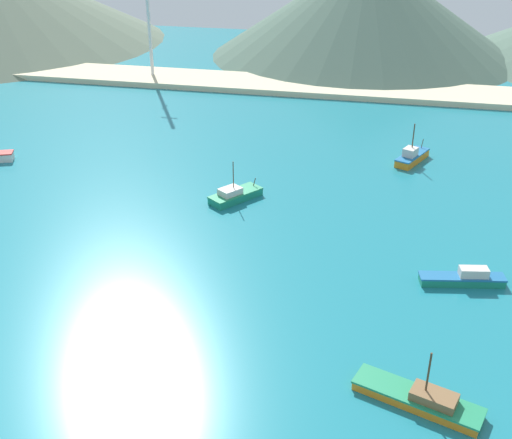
% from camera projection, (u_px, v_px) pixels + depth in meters
% --- Properties ---
extents(ground, '(260.00, 280.00, 0.50)m').
position_uv_depth(ground, '(214.00, 261.00, 75.35)').
color(ground, teal).
extents(fishing_boat_0, '(11.35, 6.25, 5.64)m').
position_uv_depth(fishing_boat_0, '(420.00, 398.00, 53.57)').
color(fishing_boat_0, orange).
rests_on(fishing_boat_0, ground).
extents(fishing_boat_3, '(9.61, 3.62, 2.06)m').
position_uv_depth(fishing_boat_3, '(464.00, 278.00, 70.14)').
color(fishing_boat_3, '#198466').
rests_on(fishing_boat_3, ground).
extents(fishing_boat_5, '(7.07, 8.15, 5.89)m').
position_uv_depth(fishing_boat_5, '(235.00, 195.00, 89.38)').
color(fishing_boat_5, '#198466').
rests_on(fishing_boat_5, ground).
extents(fishing_boat_6, '(5.62, 8.46, 6.58)m').
position_uv_depth(fishing_boat_6, '(412.00, 157.00, 101.97)').
color(fishing_boat_6, orange).
rests_on(fishing_boat_6, ground).
extents(beach_strip, '(247.00, 14.27, 1.20)m').
position_uv_depth(beach_strip, '(307.00, 86.00, 140.46)').
color(beach_strip, beige).
rests_on(beach_strip, ground).
extents(hill_central, '(80.22, 80.22, 25.85)m').
position_uv_depth(hill_central, '(365.00, 5.00, 164.00)').
color(hill_central, '#4C6656').
rests_on(hill_central, ground).
extents(radio_tower, '(3.25, 2.60, 32.48)m').
position_uv_depth(radio_tower, '(148.00, 6.00, 140.22)').
color(radio_tower, silver).
rests_on(radio_tower, ground).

